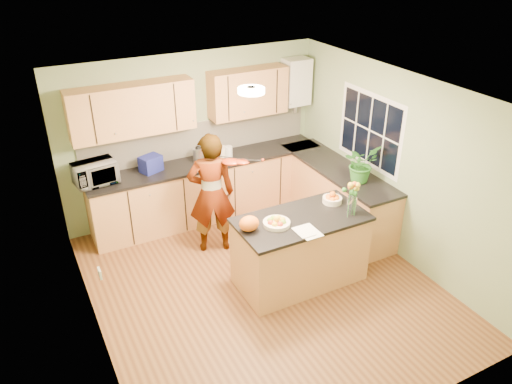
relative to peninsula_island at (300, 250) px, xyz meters
name	(u,v)px	position (x,y,z in m)	size (l,w,h in m)	color
floor	(263,286)	(-0.47, 0.10, -0.46)	(4.50, 4.50, 0.00)	brown
ceiling	(264,94)	(-0.47, 0.10, 2.04)	(4.00, 4.50, 0.02)	white
wall_back	(193,136)	(-0.47, 2.35, 0.79)	(4.00, 0.02, 2.50)	gray
wall_front	(397,320)	(-0.47, -2.15, 0.79)	(4.00, 0.02, 2.50)	gray
wall_left	(86,245)	(-2.47, 0.10, 0.79)	(0.02, 4.50, 2.50)	gray
wall_right	(397,166)	(1.53, 0.10, 0.79)	(0.02, 4.50, 2.50)	gray
back_counter	(209,188)	(-0.37, 2.05, 0.01)	(3.64, 0.62, 0.94)	#BD814B
right_counter	(336,196)	(1.23, 0.95, 0.01)	(0.62, 2.24, 0.94)	#BD814B
splashback	(200,138)	(-0.37, 2.33, 0.74)	(3.60, 0.02, 0.52)	beige
upper_cabinets	(183,102)	(-0.65, 2.18, 1.39)	(3.20, 0.34, 0.70)	#BD814B
boiler	(296,82)	(1.23, 2.19, 1.43)	(0.40, 0.30, 0.86)	silver
window_right	(370,130)	(1.52, 0.70, 1.09)	(0.01, 1.30, 1.05)	silver
light_switch	(100,273)	(-2.46, -0.50, 0.84)	(0.02, 0.09, 0.09)	silver
ceiling_lamp	(251,90)	(-0.47, 0.40, 2.00)	(0.30, 0.30, 0.07)	#FFEABF
peninsula_island	(300,250)	(0.00, 0.00, 0.00)	(1.61, 0.83, 0.93)	#BD814B
fruit_dish	(277,222)	(-0.35, 0.00, 0.51)	(0.32, 0.32, 0.11)	beige
orange_bowl	(332,198)	(0.55, 0.15, 0.52)	(0.25, 0.25, 0.14)	beige
flower_vase	(353,189)	(0.60, -0.18, 0.80)	(0.28, 0.28, 0.51)	silver
orange_bag	(249,224)	(-0.69, 0.05, 0.55)	(0.24, 0.20, 0.18)	orange
papers	(308,232)	(-0.10, -0.30, 0.47)	(0.23, 0.31, 0.01)	white
violinist	(211,194)	(-0.68, 1.18, 0.40)	(0.63, 0.41, 1.73)	#E5B58C
violin	(231,162)	(-0.48, 0.96, 0.92)	(0.56, 0.22, 0.11)	#541305
microwave	(95,173)	(-2.01, 2.06, 0.63)	(0.56, 0.38, 0.31)	silver
blue_box	(151,164)	(-1.23, 2.08, 0.59)	(0.29, 0.21, 0.23)	navy
kettle	(198,155)	(-0.51, 2.04, 0.60)	(0.17, 0.17, 0.31)	#B8B8BD
jar_cream	(223,152)	(-0.11, 2.08, 0.56)	(0.11, 0.11, 0.17)	beige
jar_white	(229,152)	(-0.04, 2.02, 0.56)	(0.11, 0.11, 0.17)	silver
potted_plant	(361,163)	(1.23, 0.46, 0.74)	(0.47, 0.41, 0.52)	#2E7627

